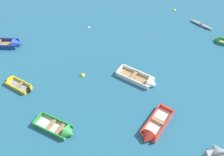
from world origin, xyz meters
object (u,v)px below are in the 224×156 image
(rowboat_deep_blue_back_row_center, at_px, (10,44))
(mooring_buoy_outer_edge, at_px, (174,10))
(rowboat_green_near_camera, at_px, (222,41))
(rowboat_red_far_right, at_px, (151,132))
(rowboat_white_far_back, at_px, (145,81))
(mooring_buoy_between_boats_right, at_px, (89,28))
(mooring_buoy_near_foreground, at_px, (83,76))
(rowboat_green_center, at_px, (62,130))
(rowboat_yellow_distant_center, at_px, (13,82))
(kayak_grey_near_left, at_px, (201,25))

(rowboat_deep_blue_back_row_center, distance_m, mooring_buoy_outer_edge, 22.35)
(rowboat_green_near_camera, relative_size, mooring_buoy_outer_edge, 8.43)
(rowboat_red_far_right, relative_size, rowboat_deep_blue_back_row_center, 0.85)
(rowboat_red_far_right, distance_m, mooring_buoy_outer_edge, 20.64)
(rowboat_green_near_camera, height_order, mooring_buoy_outer_edge, rowboat_green_near_camera)
(rowboat_white_far_back, bearing_deg, mooring_buoy_between_boats_right, 118.35)
(mooring_buoy_near_foreground, bearing_deg, rowboat_green_center, -103.85)
(mooring_buoy_between_boats_right, bearing_deg, rowboat_yellow_distant_center, -128.93)
(rowboat_green_near_camera, xyz_separation_m, mooring_buoy_between_boats_right, (-15.88, 4.37, -0.16))
(mooring_buoy_near_foreground, bearing_deg, rowboat_white_far_back, -13.36)
(rowboat_deep_blue_back_row_center, bearing_deg, rowboat_white_far_back, -25.89)
(rowboat_red_far_right, xyz_separation_m, mooring_buoy_between_boats_right, (-5.07, 16.02, -0.21))
(rowboat_green_near_camera, relative_size, kayak_grey_near_left, 1.19)
(kayak_grey_near_left, distance_m, mooring_buoy_outer_edge, 4.71)
(rowboat_green_near_camera, distance_m, kayak_grey_near_left, 3.94)
(rowboat_red_far_right, relative_size, mooring_buoy_near_foreground, 8.52)
(rowboat_deep_blue_back_row_center, height_order, mooring_buoy_outer_edge, rowboat_deep_blue_back_row_center)
(mooring_buoy_near_foreground, bearing_deg, rowboat_red_far_right, -51.56)
(rowboat_deep_blue_back_row_center, relative_size, mooring_buoy_outer_edge, 11.86)
(mooring_buoy_between_boats_right, xyz_separation_m, mooring_buoy_near_foreground, (-0.70, -8.75, 0.00))
(rowboat_green_near_camera, bearing_deg, mooring_buoy_between_boats_right, 164.62)
(mooring_buoy_near_foreground, relative_size, mooring_buoy_outer_edge, 1.18)
(kayak_grey_near_left, relative_size, mooring_buoy_outer_edge, 7.09)
(mooring_buoy_outer_edge, bearing_deg, kayak_grey_near_left, -58.52)
(rowboat_white_far_back, distance_m, rowboat_green_near_camera, 11.90)
(rowboat_white_far_back, relative_size, rowboat_yellow_distant_center, 1.36)
(rowboat_yellow_distant_center, bearing_deg, mooring_buoy_between_boats_right, 51.07)
(rowboat_green_center, bearing_deg, mooring_buoy_near_foreground, 76.15)
(kayak_grey_near_left, distance_m, mooring_buoy_near_foreground, 17.31)
(rowboat_yellow_distant_center, relative_size, mooring_buoy_near_foreground, 6.55)
(rowboat_green_center, relative_size, rowboat_yellow_distant_center, 1.23)
(rowboat_red_far_right, height_order, rowboat_yellow_distant_center, rowboat_red_far_right)
(rowboat_white_far_back, bearing_deg, rowboat_yellow_distant_center, 176.20)
(rowboat_green_center, xyz_separation_m, mooring_buoy_near_foreground, (1.62, 6.57, -0.20))
(rowboat_green_center, relative_size, rowboat_green_near_camera, 1.14)
(kayak_grey_near_left, xyz_separation_m, mooring_buoy_outer_edge, (-2.46, 4.02, -0.15))
(rowboat_yellow_distant_center, height_order, mooring_buoy_near_foreground, rowboat_yellow_distant_center)
(rowboat_white_far_back, relative_size, mooring_buoy_outer_edge, 10.58)
(rowboat_green_center, xyz_separation_m, kayak_grey_near_left, (16.91, 14.67, -0.05))
(rowboat_white_far_back, relative_size, mooring_buoy_between_boats_right, 12.91)
(rowboat_deep_blue_back_row_center, distance_m, mooring_buoy_near_foreground, 10.30)
(rowboat_deep_blue_back_row_center, relative_size, rowboat_yellow_distant_center, 1.53)
(rowboat_yellow_distant_center, xyz_separation_m, kayak_grey_near_left, (22.16, 8.72, -0.03))
(kayak_grey_near_left, relative_size, mooring_buoy_near_foreground, 5.99)
(rowboat_green_center, xyz_separation_m, rowboat_green_near_camera, (18.20, 10.95, -0.05))
(rowboat_white_far_back, height_order, rowboat_green_near_camera, rowboat_white_far_back)
(rowboat_green_near_camera, bearing_deg, mooring_buoy_outer_edge, 115.82)
(rowboat_yellow_distant_center, relative_size, rowboat_green_near_camera, 0.92)
(rowboat_red_far_right, height_order, mooring_buoy_near_foreground, rowboat_red_far_right)
(rowboat_green_center, distance_m, kayak_grey_near_left, 22.39)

